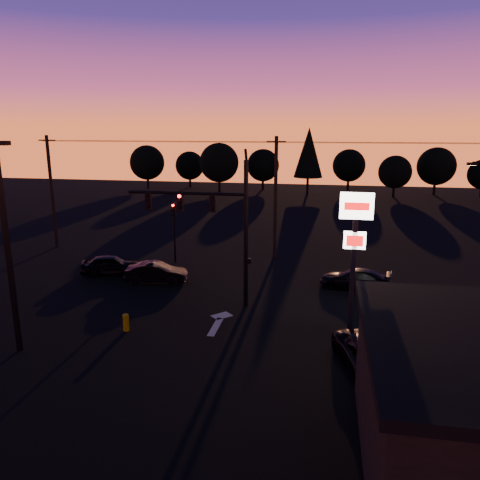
{
  "coord_description": "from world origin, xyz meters",
  "views": [
    {
      "loc": [
        5.57,
        -19.95,
        9.74
      ],
      "look_at": [
        1.0,
        5.0,
        3.5
      ],
      "focal_mm": 35.0,
      "sensor_mm": 36.0,
      "label": 1
    }
  ],
  "objects_px": {
    "secondary_signal": "(174,224)",
    "pylon_sign": "(355,234)",
    "traffic_signal_mast": "(216,218)",
    "car_left": "(111,265)",
    "car_mid": "(156,272)",
    "suv_parked": "(369,356)",
    "bollard": "(126,323)",
    "parking_lot_light": "(6,235)",
    "car_right": "(355,279)"
  },
  "relations": [
    {
      "from": "secondary_signal",
      "to": "car_mid",
      "type": "xyz_separation_m",
      "value": [
        0.23,
        -4.52,
        -2.22
      ]
    },
    {
      "from": "car_mid",
      "to": "bollard",
      "type": "bearing_deg",
      "value": -178.96
    },
    {
      "from": "pylon_sign",
      "to": "bollard",
      "type": "distance_m",
      "value": 11.71
    },
    {
      "from": "parking_lot_light",
      "to": "pylon_sign",
      "type": "height_order",
      "value": "parking_lot_light"
    },
    {
      "from": "traffic_signal_mast",
      "to": "pylon_sign",
      "type": "bearing_deg",
      "value": -19.36
    },
    {
      "from": "pylon_sign",
      "to": "car_left",
      "type": "distance_m",
      "value": 17.16
    },
    {
      "from": "parking_lot_light",
      "to": "car_left",
      "type": "relative_size",
      "value": 2.35
    },
    {
      "from": "traffic_signal_mast",
      "to": "car_right",
      "type": "distance_m",
      "value": 9.68
    },
    {
      "from": "parking_lot_light",
      "to": "car_mid",
      "type": "xyz_separation_m",
      "value": [
        2.73,
        9.97,
        -4.63
      ]
    },
    {
      "from": "secondary_signal",
      "to": "car_mid",
      "type": "distance_m",
      "value": 5.04
    },
    {
      "from": "pylon_sign",
      "to": "suv_parked",
      "type": "relative_size",
      "value": 1.54
    },
    {
      "from": "car_left",
      "to": "car_right",
      "type": "distance_m",
      "value": 15.9
    },
    {
      "from": "parking_lot_light",
      "to": "suv_parked",
      "type": "xyz_separation_m",
      "value": [
        15.11,
        1.04,
        -4.66
      ]
    },
    {
      "from": "secondary_signal",
      "to": "bollard",
      "type": "bearing_deg",
      "value": -83.56
    },
    {
      "from": "secondary_signal",
      "to": "bollard",
      "type": "xyz_separation_m",
      "value": [
        1.32,
        -11.71,
        -2.44
      ]
    },
    {
      "from": "bollard",
      "to": "suv_parked",
      "type": "height_order",
      "value": "suv_parked"
    },
    {
      "from": "pylon_sign",
      "to": "car_mid",
      "type": "height_order",
      "value": "pylon_sign"
    },
    {
      "from": "car_right",
      "to": "secondary_signal",
      "type": "bearing_deg",
      "value": -96.57
    },
    {
      "from": "secondary_signal",
      "to": "suv_parked",
      "type": "relative_size",
      "value": 0.99
    },
    {
      "from": "parking_lot_light",
      "to": "bollard",
      "type": "distance_m",
      "value": 6.77
    },
    {
      "from": "car_left",
      "to": "suv_parked",
      "type": "bearing_deg",
      "value": -139.4
    },
    {
      "from": "car_mid",
      "to": "suv_parked",
      "type": "distance_m",
      "value": 15.27
    },
    {
      "from": "pylon_sign",
      "to": "bollard",
      "type": "relative_size",
      "value": 8.08
    },
    {
      "from": "secondary_signal",
      "to": "pylon_sign",
      "type": "relative_size",
      "value": 0.64
    },
    {
      "from": "car_right",
      "to": "suv_parked",
      "type": "xyz_separation_m",
      "value": [
        0.04,
        -9.97,
        0.0
      ]
    },
    {
      "from": "traffic_signal_mast",
      "to": "car_right",
      "type": "relative_size",
      "value": 2.03
    },
    {
      "from": "traffic_signal_mast",
      "to": "car_mid",
      "type": "bearing_deg",
      "value": 147.49
    },
    {
      "from": "parking_lot_light",
      "to": "bollard",
      "type": "relative_size",
      "value": 10.86
    },
    {
      "from": "traffic_signal_mast",
      "to": "bollard",
      "type": "relative_size",
      "value": 10.2
    },
    {
      "from": "pylon_sign",
      "to": "parking_lot_light",
      "type": "bearing_deg",
      "value": -162.77
    },
    {
      "from": "traffic_signal_mast",
      "to": "secondary_signal",
      "type": "distance_m",
      "value": 9.19
    },
    {
      "from": "parking_lot_light",
      "to": "pylon_sign",
      "type": "relative_size",
      "value": 1.34
    },
    {
      "from": "traffic_signal_mast",
      "to": "car_left",
      "type": "bearing_deg",
      "value": 154.36
    },
    {
      "from": "pylon_sign",
      "to": "suv_parked",
      "type": "xyz_separation_m",
      "value": [
        0.61,
        -3.46,
        -4.3
      ]
    },
    {
      "from": "traffic_signal_mast",
      "to": "car_right",
      "type": "xyz_separation_m",
      "value": [
        7.67,
        4.02,
        -4.32
      ]
    },
    {
      "from": "car_mid",
      "to": "car_right",
      "type": "relative_size",
      "value": 0.92
    },
    {
      "from": "secondary_signal",
      "to": "parking_lot_light",
      "type": "xyz_separation_m",
      "value": [
        -2.5,
        -14.49,
        2.41
      ]
    },
    {
      "from": "secondary_signal",
      "to": "suv_parked",
      "type": "distance_m",
      "value": 18.57
    },
    {
      "from": "car_left",
      "to": "car_right",
      "type": "xyz_separation_m",
      "value": [
        15.9,
        0.07,
        -0.05
      ]
    },
    {
      "from": "traffic_signal_mast",
      "to": "car_left",
      "type": "distance_m",
      "value": 10.08
    },
    {
      "from": "traffic_signal_mast",
      "to": "suv_parked",
      "type": "bearing_deg",
      "value": -37.69
    },
    {
      "from": "bollard",
      "to": "car_left",
      "type": "bearing_deg",
      "value": 119.65
    },
    {
      "from": "bollard",
      "to": "car_right",
      "type": "height_order",
      "value": "car_right"
    },
    {
      "from": "bollard",
      "to": "suv_parked",
      "type": "xyz_separation_m",
      "value": [
        11.29,
        -1.74,
        0.19
      ]
    },
    {
      "from": "suv_parked",
      "to": "parking_lot_light",
      "type": "bearing_deg",
      "value": 168.2
    },
    {
      "from": "pylon_sign",
      "to": "suv_parked",
      "type": "distance_m",
      "value": 5.55
    },
    {
      "from": "suv_parked",
      "to": "traffic_signal_mast",
      "type": "bearing_deg",
      "value": 126.59
    },
    {
      "from": "traffic_signal_mast",
      "to": "suv_parked",
      "type": "relative_size",
      "value": 1.94
    },
    {
      "from": "traffic_signal_mast",
      "to": "car_left",
      "type": "height_order",
      "value": "traffic_signal_mast"
    },
    {
      "from": "secondary_signal",
      "to": "pylon_sign",
      "type": "height_order",
      "value": "pylon_sign"
    }
  ]
}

